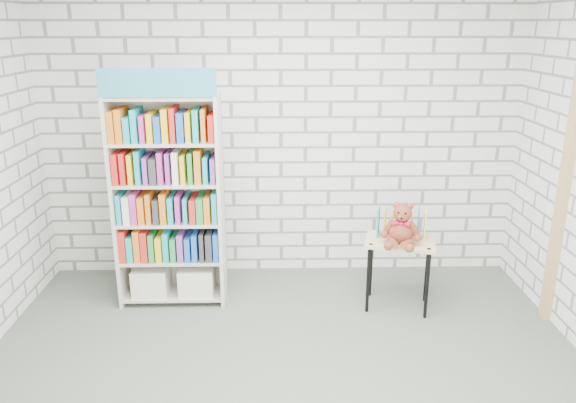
{
  "coord_description": "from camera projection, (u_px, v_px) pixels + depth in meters",
  "views": [
    {
      "loc": [
        -0.06,
        -3.25,
        2.39
      ],
      "look_at": [
        0.04,
        0.95,
        1.05
      ],
      "focal_mm": 35.0,
      "sensor_mm": 36.0,
      "label": 1
    }
  ],
  "objects": [
    {
      "name": "room_shell",
      "position": [
        285.0,
        131.0,
        3.28
      ],
      "size": [
        4.52,
        4.02,
        2.81
      ],
      "color": "silver",
      "rests_on": "ground"
    },
    {
      "name": "bookshelf",
      "position": [
        169.0,
        200.0,
        4.81
      ],
      "size": [
        0.92,
        0.36,
        2.06
      ],
      "color": "beige",
      "rests_on": "ground"
    },
    {
      "name": "teddy_bear",
      "position": [
        401.0,
        228.0,
        4.64
      ],
      "size": [
        0.33,
        0.32,
        0.36
      ],
      "color": "brown",
      "rests_on": "display_table"
    },
    {
      "name": "ground",
      "position": [
        285.0,
        390.0,
        3.82
      ],
      "size": [
        4.5,
        4.5,
        0.0
      ],
      "primitive_type": "plane",
      "color": "#4E594B",
      "rests_on": "ground"
    },
    {
      "name": "table_books",
      "position": [
        401.0,
        223.0,
        4.83
      ],
      "size": [
        0.44,
        0.27,
        0.24
      ],
      "color": "teal",
      "rests_on": "display_table"
    },
    {
      "name": "display_table",
      "position": [
        400.0,
        250.0,
        4.8
      ],
      "size": [
        0.66,
        0.53,
        0.62
      ],
      "color": "#CEB67B",
      "rests_on": "ground"
    },
    {
      "name": "door_trim",
      "position": [
        562.0,
        199.0,
        4.46
      ],
      "size": [
        0.05,
        0.12,
        2.1
      ],
      "primitive_type": "cube",
      "color": "tan",
      "rests_on": "ground"
    }
  ]
}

